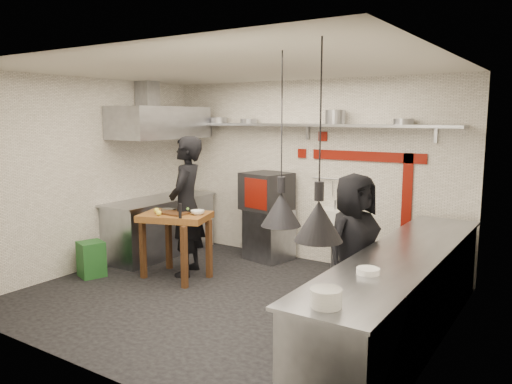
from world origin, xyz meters
The scene contains 47 objects.
floor centered at (0.00, 0.00, 0.00)m, with size 5.00×5.00×0.00m, color black.
ceiling centered at (0.00, 0.00, 2.80)m, with size 5.00×5.00×0.00m, color silver.
wall_back centered at (0.00, 2.10, 1.40)m, with size 5.00×0.04×2.80m, color white.
wall_front centered at (0.00, -2.10, 1.40)m, with size 5.00×0.04×2.80m, color white.
wall_left centered at (-2.50, 0.00, 1.40)m, with size 0.04×4.20×2.80m, color white.
wall_right centered at (2.50, 0.00, 1.40)m, with size 0.04×4.20×2.80m, color white.
red_band_horiz centered at (0.95, 2.08, 1.68)m, with size 1.70×0.02×0.14m, color #6E0F07.
red_band_vert centered at (1.55, 2.08, 1.20)m, with size 0.14×0.02×1.10m, color #6E0F07.
red_tile_a centered at (0.25, 2.08, 1.95)m, with size 0.14×0.02×0.14m, color #6E0F07.
red_tile_b centered at (-0.10, 2.08, 1.68)m, with size 0.14×0.02×0.14m, color #6E0F07.
back_shelf centered at (0.00, 1.92, 2.12)m, with size 4.60×0.34×0.04m, color gray.
shelf_bracket_left centered at (-1.90, 2.07, 2.02)m, with size 0.04×0.06×0.24m, color gray.
shelf_bracket_mid centered at (0.00, 2.07, 2.02)m, with size 0.04×0.06×0.24m, color gray.
shelf_bracket_right centered at (1.90, 2.07, 2.02)m, with size 0.04×0.06×0.24m, color gray.
pan_far_left centered at (-1.59, 1.92, 2.19)m, with size 0.29×0.29×0.09m, color gray.
pan_mid_left centered at (-0.99, 1.92, 2.18)m, with size 0.27×0.27×0.07m, color gray.
stock_pot centered at (0.51, 1.92, 2.24)m, with size 0.29×0.29×0.20m, color gray.
pan_right centered at (1.50, 1.92, 2.18)m, with size 0.27×0.27×0.08m, color gray.
oven_stand centered at (-0.51, 1.77, 0.40)m, with size 0.63×0.58×0.80m, color gray.
combi_oven centered at (-0.55, 1.77, 1.09)m, with size 0.67×0.62×0.58m, color black.
oven_door centered at (-0.55, 1.46, 1.09)m, with size 0.47×0.03×0.46m, color #6E0F07.
oven_glass centered at (-0.57, 1.50, 1.09)m, with size 0.36×0.02×0.34m, color black.
hand_sink centered at (0.55, 1.92, 0.78)m, with size 0.46×0.34×0.22m, color silver.
sink_tap centered at (0.55, 1.92, 0.96)m, with size 0.03×0.03×0.14m, color gray.
sink_drain centered at (0.55, 1.88, 0.34)m, with size 0.06×0.06×0.66m, color gray.
utensil_rail centered at (0.55, 2.06, 1.32)m, with size 0.02×0.02×0.90m, color gray.
counter_right centered at (2.15, 0.00, 0.45)m, with size 0.70×3.80×0.90m, color gray.
counter_right_top centered at (2.15, 0.00, 0.92)m, with size 0.76×3.90×0.03m, color gray.
plate_stack centered at (2.12, -1.72, 1.00)m, with size 0.22×0.22×0.13m, color silver.
small_bowl_right centered at (2.10, -0.85, 0.96)m, with size 0.20×0.20×0.05m, color silver.
counter_left centered at (-2.15, 1.05, 0.45)m, with size 0.70×1.90×0.90m, color gray.
counter_left_top centered at (-2.15, 1.05, 0.92)m, with size 0.76×2.00×0.03m, color gray.
extractor_hood centered at (-2.10, 1.05, 2.15)m, with size 0.78×1.60×0.50m, color gray.
hood_duct centered at (-2.35, 1.05, 2.55)m, with size 0.28×0.28×0.50m, color gray.
green_bin centered at (-2.16, -0.33, 0.25)m, with size 0.33×0.33×0.50m, color #1D5320.
prep_table centered at (-1.11, 0.28, 0.46)m, with size 0.92×0.64×0.92m, color brown, non-canonical shape.
cutting_board centered at (-1.09, 0.24, 0.93)m, with size 0.36×0.26×0.03m, color #482A15.
pepper_mill centered at (-0.83, 0.07, 1.02)m, with size 0.04×0.04×0.20m, color black.
lemon_a centered at (-1.33, 0.14, 0.96)m, with size 0.08×0.08×0.08m, color gold.
lemon_b centered at (-1.19, 0.04, 0.96)m, with size 0.07×0.07×0.07m, color gold.
veg_ball centered at (-1.01, 0.42, 0.97)m, with size 0.10×0.10×0.10m, color #508931.
steel_tray centered at (-1.33, 0.38, 0.94)m, with size 0.18×0.12×0.03m, color gray.
bowl centered at (-0.80, 0.38, 0.95)m, with size 0.19×0.19×0.06m, color silver.
heat_lamp_near centered at (1.35, -1.03, 2.05)m, with size 0.36×0.36×1.51m, color black, non-canonical shape.
heat_lamp_far centered at (1.96, -1.53, 2.07)m, with size 0.36×0.36×1.46m, color black, non-canonical shape.
chef_left centered at (-1.09, 0.50, 0.99)m, with size 0.72×0.47×1.98m, color black.
chef_right centered at (1.50, 0.31, 0.82)m, with size 0.80×0.52×1.64m, color black.
Camera 1 is at (3.53, -4.77, 2.25)m, focal length 35.00 mm.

